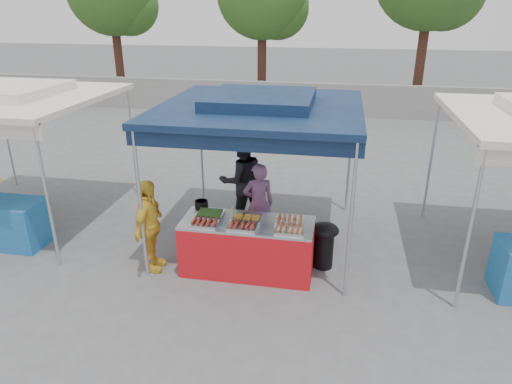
% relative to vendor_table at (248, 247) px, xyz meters
% --- Properties ---
extents(ground_plane, '(80.00, 80.00, 0.00)m').
position_rel_vendor_table_xyz_m(ground_plane, '(0.00, 0.10, -0.43)').
color(ground_plane, '#5B5B5E').
extents(back_wall, '(40.00, 0.25, 1.20)m').
position_rel_vendor_table_xyz_m(back_wall, '(0.00, 11.10, 0.17)').
color(back_wall, gray).
rests_on(back_wall, ground_plane).
extents(main_canopy, '(3.20, 3.20, 2.57)m').
position_rel_vendor_table_xyz_m(main_canopy, '(0.00, 1.07, 1.94)').
color(main_canopy, silver).
rests_on(main_canopy, ground_plane).
extents(neighbor_stall_left, '(3.20, 3.20, 2.57)m').
position_rel_vendor_table_xyz_m(neighbor_stall_left, '(-4.50, 0.67, 1.18)').
color(neighbor_stall_left, silver).
rests_on(neighbor_stall_left, ground_plane).
extents(vendor_table, '(2.00, 0.80, 0.85)m').
position_rel_vendor_table_xyz_m(vendor_table, '(0.00, 0.00, 0.00)').
color(vendor_table, red).
rests_on(vendor_table, ground_plane).
extents(food_tray_fl, '(0.42, 0.30, 0.07)m').
position_rel_vendor_table_xyz_m(food_tray_fl, '(-0.60, -0.23, 0.46)').
color(food_tray_fl, silver).
rests_on(food_tray_fl, vendor_table).
extents(food_tray_fm, '(0.42, 0.30, 0.07)m').
position_rel_vendor_table_xyz_m(food_tray_fm, '(-0.03, -0.23, 0.46)').
color(food_tray_fm, silver).
rests_on(food_tray_fm, vendor_table).
extents(food_tray_fr, '(0.42, 0.30, 0.07)m').
position_rel_vendor_table_xyz_m(food_tray_fr, '(0.67, -0.23, 0.46)').
color(food_tray_fr, silver).
rests_on(food_tray_fr, vendor_table).
extents(food_tray_bl, '(0.42, 0.30, 0.07)m').
position_rel_vendor_table_xyz_m(food_tray_bl, '(-0.61, 0.10, 0.46)').
color(food_tray_bl, silver).
rests_on(food_tray_bl, vendor_table).
extents(food_tray_bm, '(0.42, 0.30, 0.07)m').
position_rel_vendor_table_xyz_m(food_tray_bm, '(-0.01, 0.05, 0.46)').
color(food_tray_bm, silver).
rests_on(food_tray_bm, vendor_table).
extents(food_tray_br, '(0.42, 0.30, 0.07)m').
position_rel_vendor_table_xyz_m(food_tray_br, '(0.63, 0.08, 0.46)').
color(food_tray_br, silver).
rests_on(food_tray_br, vendor_table).
extents(cooking_pot, '(0.21, 0.21, 0.12)m').
position_rel_vendor_table_xyz_m(cooking_pot, '(-0.83, 0.35, 0.49)').
color(cooking_pot, black).
rests_on(cooking_pot, vendor_table).
extents(skewer_cup, '(0.09, 0.09, 0.11)m').
position_rel_vendor_table_xyz_m(skewer_cup, '(-0.21, -0.12, 0.48)').
color(skewer_cup, silver).
rests_on(skewer_cup, vendor_table).
extents(wok_burner, '(0.45, 0.45, 0.75)m').
position_rel_vendor_table_xyz_m(wok_burner, '(1.15, 0.34, 0.02)').
color(wok_burner, black).
rests_on(wok_burner, ground_plane).
extents(crate_left, '(0.55, 0.39, 0.33)m').
position_rel_vendor_table_xyz_m(crate_left, '(-0.33, 0.56, -0.26)').
color(crate_left, '#1440A5').
rests_on(crate_left, ground_plane).
extents(crate_right, '(0.49, 0.34, 0.29)m').
position_rel_vendor_table_xyz_m(crate_right, '(0.36, 0.79, -0.28)').
color(crate_right, '#1440A5').
rests_on(crate_right, ground_plane).
extents(crate_stacked, '(0.48, 0.33, 0.29)m').
position_rel_vendor_table_xyz_m(crate_stacked, '(0.36, 0.79, 0.01)').
color(crate_stacked, '#1440A5').
rests_on(crate_stacked, crate_right).
extents(vendor_woman, '(0.62, 0.50, 1.45)m').
position_rel_vendor_table_xyz_m(vendor_woman, '(-0.00, 0.96, 0.30)').
color(vendor_woman, '#8B5883').
rests_on(vendor_woman, ground_plane).
extents(helper_man, '(1.07, 1.00, 1.75)m').
position_rel_vendor_table_xyz_m(helper_man, '(-0.44, 1.62, 0.45)').
color(helper_man, black).
rests_on(helper_man, ground_plane).
extents(customer_person, '(0.37, 0.87, 1.49)m').
position_rel_vendor_table_xyz_m(customer_person, '(-1.48, -0.22, 0.32)').
color(customer_person, gold).
rests_on(customer_person, ground_plane).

